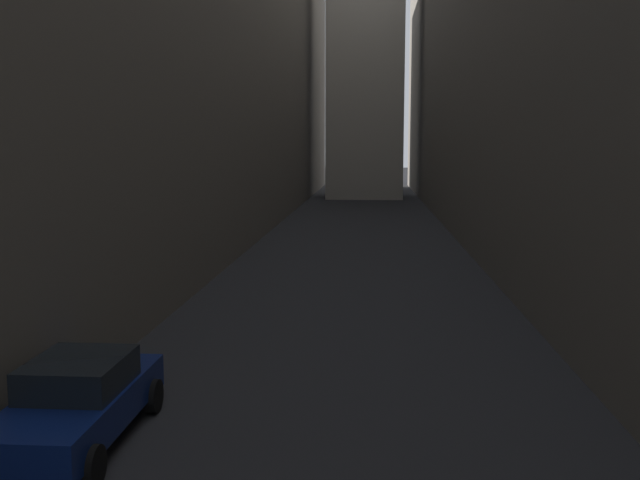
{
  "coord_description": "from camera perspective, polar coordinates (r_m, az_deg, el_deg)",
  "views": [
    {
      "loc": [
        0.72,
        7.86,
        5.25
      ],
      "look_at": [
        0.0,
        17.92,
        3.92
      ],
      "focal_mm": 40.34,
      "sensor_mm": 36.0,
      "label": 1
    }
  ],
  "objects": [
    {
      "name": "building_block_left",
      "position": [
        44.38,
        -12.43,
        15.99
      ],
      "size": [
        12.01,
        108.0,
        23.84
      ],
      "primitive_type": "cube",
      "color": "#60594F",
      "rests_on": "ground"
    },
    {
      "name": "parked_car_left_third",
      "position": [
        13.65,
        -18.61,
        -11.99
      ],
      "size": [
        1.94,
        4.6,
        1.54
      ],
      "rotation": [
        0.0,
        0.0,
        1.57
      ],
      "color": "navy",
      "rests_on": "ground"
    },
    {
      "name": "building_block_right",
      "position": [
        43.95,
        18.17,
        16.7
      ],
      "size": [
        10.73,
        108.0,
        25.07
      ],
      "primitive_type": "cube",
      "color": "#60594F",
      "rests_on": "ground"
    },
    {
      "name": "ground_plane",
      "position": [
        40.49,
        3.04,
        0.06
      ],
      "size": [
        264.0,
        264.0,
        0.0
      ],
      "primitive_type": "plane",
      "color": "#232326"
    }
  ]
}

